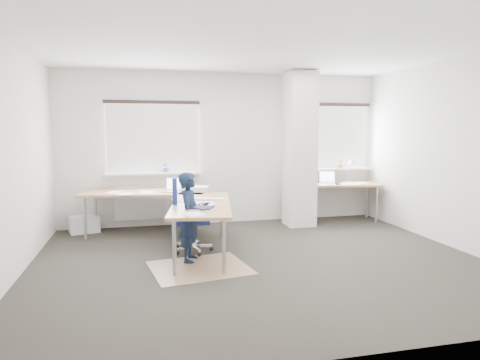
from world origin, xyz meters
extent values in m
plane|color=black|center=(0.00, 0.00, 0.00)|extent=(6.00, 6.00, 0.00)
cube|color=beige|center=(0.00, 2.50, 1.40)|extent=(6.00, 0.04, 2.80)
cube|color=beige|center=(0.00, -2.50, 1.40)|extent=(6.00, 0.04, 2.80)
cube|color=beige|center=(-3.00, 0.00, 1.40)|extent=(0.04, 5.00, 2.80)
cube|color=beige|center=(3.00, 0.00, 1.40)|extent=(0.04, 5.00, 2.80)
cube|color=white|center=(0.00, 0.00, 2.80)|extent=(6.00, 5.00, 0.04)
cube|color=beige|center=(1.30, 1.95, 1.39)|extent=(0.50, 0.50, 2.78)
cube|color=white|center=(-1.30, 2.47, 1.60)|extent=(1.60, 0.04, 1.20)
cube|color=white|center=(-1.30, 2.43, 1.60)|extent=(1.60, 0.02, 1.20)
cube|color=white|center=(-1.30, 2.40, 0.98)|extent=(1.70, 0.20, 0.04)
cube|color=white|center=(2.30, 2.47, 1.60)|extent=(1.20, 0.04, 1.20)
cube|color=white|center=(2.30, 2.43, 1.60)|extent=(1.20, 0.02, 1.20)
cube|color=white|center=(2.30, 2.40, 0.98)|extent=(1.30, 0.20, 0.04)
cube|color=silver|center=(-1.30, 2.42, 0.45)|extent=(1.40, 0.10, 0.60)
cylinder|color=#76408D|center=(-1.10, 2.38, 1.04)|extent=(0.12, 0.12, 0.08)
imported|color=#28652A|center=(-1.10, 2.38, 1.08)|extent=(0.09, 0.06, 0.17)
cylinder|color=#A3643F|center=(2.30, 2.38, 1.04)|extent=(0.12, 0.12, 0.08)
imported|color=#28652A|center=(2.30, 2.38, 1.08)|extent=(0.09, 0.07, 0.17)
cube|color=#8D6B4D|center=(-0.83, -0.09, 0.00)|extent=(1.34, 1.19, 0.01)
cube|color=white|center=(-2.50, 2.25, 0.14)|extent=(0.54, 0.44, 0.28)
cube|color=#9B6543|center=(-1.49, 1.90, 0.71)|extent=(2.11, 1.14, 0.04)
cube|color=#9B6543|center=(-0.71, 0.54, 0.71)|extent=(1.14, 2.11, 0.04)
cylinder|color=#9B9AA0|center=(-2.43, 1.76, 0.34)|extent=(0.05, 0.05, 0.69)
cylinder|color=#9B9AA0|center=(-2.32, 2.35, 0.34)|extent=(0.05, 0.05, 0.69)
cylinder|color=#9B9AA0|center=(-0.55, 2.04, 0.34)|extent=(0.05, 0.05, 0.69)
cylinder|color=#9B9AA0|center=(-1.16, -0.29, 0.34)|extent=(0.05, 0.05, 0.69)
cylinder|color=#9B9AA0|center=(-0.57, -0.39, 0.34)|extent=(0.05, 0.05, 0.69)
cylinder|color=#9B9AA0|center=(-0.26, 1.38, 0.34)|extent=(0.05, 0.05, 0.69)
cube|color=#B7B7BC|center=(-1.01, 1.73, 0.74)|extent=(0.39, 0.33, 0.01)
cube|color=#B7B7BC|center=(-0.97, 1.83, 0.85)|extent=(0.32, 0.16, 0.22)
cube|color=silver|center=(-0.97, 1.83, 0.85)|extent=(0.28, 0.13, 0.19)
cube|color=white|center=(-0.55, 0.82, 0.74)|extent=(0.46, 0.26, 0.02)
cube|color=#131635|center=(-0.77, 0.19, 0.74)|extent=(0.39, 0.36, 0.01)
cube|color=silver|center=(-0.64, 1.80, 0.77)|extent=(0.53, 0.45, 0.07)
imported|color=white|center=(-0.84, 1.22, 0.76)|extent=(0.09, 0.09, 0.07)
cylinder|color=silver|center=(-0.77, 0.01, 0.78)|extent=(0.07, 0.07, 0.10)
cube|color=#9B6543|center=(2.25, 2.15, 0.71)|extent=(1.50, 0.92, 0.04)
cylinder|color=#9B9AA0|center=(1.62, 2.00, 0.34)|extent=(0.05, 0.05, 0.69)
cylinder|color=#9B9AA0|center=(2.80, 1.81, 0.34)|extent=(0.05, 0.05, 0.69)
cylinder|color=#9B9AA0|center=(1.70, 2.49, 0.34)|extent=(0.05, 0.05, 0.69)
cylinder|color=#9B9AA0|center=(2.88, 2.30, 0.34)|extent=(0.05, 0.05, 0.69)
cube|color=#B7B7BC|center=(1.97, 2.15, 0.74)|extent=(0.35, 0.26, 0.01)
cube|color=#B7B7BC|center=(1.99, 2.26, 0.85)|extent=(0.33, 0.08, 0.22)
cube|color=silver|center=(1.99, 2.26, 0.85)|extent=(0.29, 0.06, 0.19)
cylinder|color=silver|center=(2.50, 2.36, 0.74)|extent=(0.10, 0.10, 0.02)
cylinder|color=silver|center=(2.50, 2.36, 0.93)|extent=(0.02, 0.16, 0.38)
cylinder|color=silver|center=(2.50, 2.24, 1.15)|extent=(0.02, 0.29, 0.13)
cone|color=silver|center=(2.50, 2.10, 1.13)|extent=(0.14, 0.16, 0.17)
cube|color=navy|center=(-0.83, 0.66, 0.48)|extent=(0.52, 0.52, 0.08)
cube|color=navy|center=(-1.07, 0.68, 0.83)|extent=(0.10, 0.42, 0.52)
cylinder|color=silver|center=(-0.83, 0.66, 0.28)|extent=(0.06, 0.06, 0.35)
cylinder|color=black|center=(-0.56, 0.63, 0.04)|extent=(0.07, 0.04, 0.06)
cylinder|color=black|center=(-0.73, 0.91, 0.04)|extent=(0.05, 0.07, 0.06)
cylinder|color=black|center=(-1.04, 0.84, 0.04)|extent=(0.07, 0.06, 0.06)
cylinder|color=black|center=(-1.06, 0.52, 0.04)|extent=(0.07, 0.06, 0.06)
cylinder|color=black|center=(-0.77, 0.39, 0.04)|extent=(0.04, 0.07, 0.06)
imported|color=black|center=(-0.91, 0.25, 0.60)|extent=(0.40, 0.50, 1.20)
camera|label=1|loc=(-1.54, -5.37, 1.78)|focal=32.00mm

